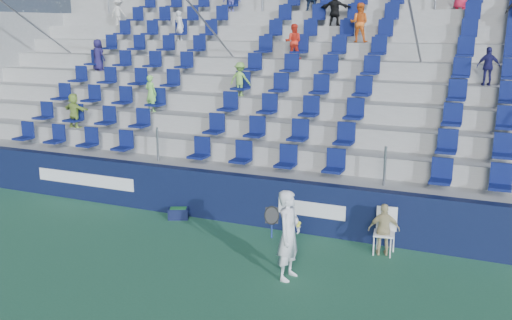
{
  "coord_description": "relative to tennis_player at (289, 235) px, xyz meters",
  "views": [
    {
      "loc": [
        5.33,
        -8.88,
        4.72
      ],
      "look_at": [
        0.2,
        2.8,
        1.7
      ],
      "focal_mm": 40.0,
      "sensor_mm": 36.0,
      "label": 1
    }
  ],
  "objects": [
    {
      "name": "grandstand",
      "position": [
        -1.83,
        7.62,
        1.27
      ],
      "size": [
        24.0,
        8.17,
        6.63
      ],
      "color": "#A1A19C",
      "rests_on": "ground"
    },
    {
      "name": "tennis_player",
      "position": [
        0.0,
        0.0,
        0.0
      ],
      "size": [
        0.69,
        0.67,
        1.74
      ],
      "color": "silver",
      "rests_on": "ground"
    },
    {
      "name": "line_judge_chair",
      "position": [
        1.43,
        2.03,
        -0.31
      ],
      "size": [
        0.49,
        0.5,
        0.99
      ],
      "color": "white",
      "rests_on": "ground"
    },
    {
      "name": "ground",
      "position": [
        -1.83,
        -0.63,
        -0.87
      ],
      "size": [
        70.0,
        70.0,
        0.0
      ],
      "primitive_type": "plane",
      "color": "#2D6A49",
      "rests_on": "ground"
    },
    {
      "name": "line_judge",
      "position": [
        1.43,
        1.87,
        -0.31
      ],
      "size": [
        0.71,
        0.46,
        1.12
      ],
      "primitive_type": "imported",
      "rotation": [
        0.0,
        0.0,
        3.45
      ],
      "color": "tan",
      "rests_on": "ground"
    },
    {
      "name": "ball_bin",
      "position": [
        -3.73,
        2.12,
        -0.72
      ],
      "size": [
        0.58,
        0.5,
        0.28
      ],
      "color": "#0E1333",
      "rests_on": "ground"
    },
    {
      "name": "sponsor_wall",
      "position": [
        -1.83,
        2.52,
        -0.27
      ],
      "size": [
        24.0,
        0.32,
        1.2
      ],
      "color": "#0F1638",
      "rests_on": "ground"
    }
  ]
}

